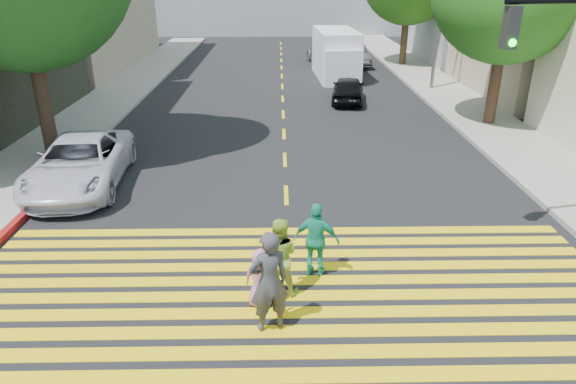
{
  "coord_description": "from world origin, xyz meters",
  "views": [
    {
      "loc": [
        -0.19,
        -7.57,
        6.0
      ],
      "look_at": [
        0.0,
        3.0,
        1.4
      ],
      "focal_mm": 32.0,
      "sensor_mm": 36.0,
      "label": 1
    }
  ],
  "objects_px": {
    "pedestrian_child": "(260,278)",
    "dark_car_near": "(348,89)",
    "pedestrian_extra": "(317,240)",
    "white_sedan": "(80,163)",
    "dark_car_parked": "(354,55)",
    "silver_car": "(326,54)",
    "white_van": "(336,56)",
    "pedestrian_man": "(269,282)",
    "pedestrian_woman": "(279,257)"
  },
  "relations": [
    {
      "from": "pedestrian_child",
      "to": "dark_car_near",
      "type": "bearing_deg",
      "value": -88.61
    },
    {
      "from": "pedestrian_extra",
      "to": "dark_car_near",
      "type": "xyz_separation_m",
      "value": [
        2.62,
        15.49,
        -0.19
      ]
    },
    {
      "from": "white_sedan",
      "to": "dark_car_parked",
      "type": "distance_m",
      "value": 23.58
    },
    {
      "from": "pedestrian_child",
      "to": "pedestrian_extra",
      "type": "distance_m",
      "value": 1.6
    },
    {
      "from": "silver_car",
      "to": "white_van",
      "type": "bearing_deg",
      "value": 85.0
    },
    {
      "from": "pedestrian_man",
      "to": "white_sedan",
      "type": "bearing_deg",
      "value": -70.26
    },
    {
      "from": "pedestrian_woman",
      "to": "white_sedan",
      "type": "relative_size",
      "value": 0.31
    },
    {
      "from": "pedestrian_extra",
      "to": "white_van",
      "type": "relative_size",
      "value": 0.28
    },
    {
      "from": "white_sedan",
      "to": "pedestrian_woman",
      "type": "bearing_deg",
      "value": -48.48
    },
    {
      "from": "white_sedan",
      "to": "dark_car_near",
      "type": "relative_size",
      "value": 1.41
    },
    {
      "from": "silver_car",
      "to": "white_van",
      "type": "xyz_separation_m",
      "value": [
        0.2,
        -4.97,
        0.6
      ]
    },
    {
      "from": "pedestrian_woman",
      "to": "pedestrian_extra",
      "type": "relative_size",
      "value": 1.0
    },
    {
      "from": "white_van",
      "to": "white_sedan",
      "type": "bearing_deg",
      "value": -122.21
    },
    {
      "from": "pedestrian_man",
      "to": "silver_car",
      "type": "height_order",
      "value": "pedestrian_man"
    },
    {
      "from": "pedestrian_child",
      "to": "dark_car_parked",
      "type": "distance_m",
      "value": 27.51
    },
    {
      "from": "pedestrian_woman",
      "to": "white_sedan",
      "type": "height_order",
      "value": "pedestrian_woman"
    },
    {
      "from": "white_sedan",
      "to": "white_van",
      "type": "height_order",
      "value": "white_van"
    },
    {
      "from": "dark_car_near",
      "to": "silver_car",
      "type": "height_order",
      "value": "silver_car"
    },
    {
      "from": "pedestrian_child",
      "to": "white_sedan",
      "type": "bearing_deg",
      "value": -33.64
    },
    {
      "from": "pedestrian_child",
      "to": "white_sedan",
      "type": "xyz_separation_m",
      "value": [
        -5.52,
        6.1,
        0.12
      ]
    },
    {
      "from": "white_sedan",
      "to": "pedestrian_man",
      "type": "bearing_deg",
      "value": -54.46
    },
    {
      "from": "pedestrian_man",
      "to": "silver_car",
      "type": "xyz_separation_m",
      "value": [
        3.42,
        28.37,
        -0.28
      ]
    },
    {
      "from": "white_sedan",
      "to": "dark_car_parked",
      "type": "height_order",
      "value": "white_sedan"
    },
    {
      "from": "dark_car_parked",
      "to": "dark_car_near",
      "type": "bearing_deg",
      "value": -105.39
    },
    {
      "from": "white_sedan",
      "to": "silver_car",
      "type": "bearing_deg",
      "value": 62.52
    },
    {
      "from": "pedestrian_man",
      "to": "pedestrian_woman",
      "type": "xyz_separation_m",
      "value": [
        0.17,
        1.12,
        -0.16
      ]
    },
    {
      "from": "pedestrian_extra",
      "to": "pedestrian_man",
      "type": "bearing_deg",
      "value": 76.99
    },
    {
      "from": "pedestrian_woman",
      "to": "pedestrian_child",
      "type": "height_order",
      "value": "pedestrian_woman"
    },
    {
      "from": "white_van",
      "to": "pedestrian_man",
      "type": "bearing_deg",
      "value": -101.66
    },
    {
      "from": "silver_car",
      "to": "white_van",
      "type": "relative_size",
      "value": 0.81
    },
    {
      "from": "silver_car",
      "to": "dark_car_parked",
      "type": "bearing_deg",
      "value": 151.68
    },
    {
      "from": "silver_car",
      "to": "white_van",
      "type": "distance_m",
      "value": 5.01
    },
    {
      "from": "pedestrian_extra",
      "to": "dark_car_near",
      "type": "bearing_deg",
      "value": -84.28
    },
    {
      "from": "white_sedan",
      "to": "pedestrian_child",
      "type": "bearing_deg",
      "value": -52.35
    },
    {
      "from": "silver_car",
      "to": "dark_car_near",
      "type": "bearing_deg",
      "value": 83.51
    },
    {
      "from": "pedestrian_woman",
      "to": "white_sedan",
      "type": "xyz_separation_m",
      "value": [
        -5.89,
        5.67,
        -0.09
      ]
    },
    {
      "from": "pedestrian_woman",
      "to": "silver_car",
      "type": "xyz_separation_m",
      "value": [
        3.25,
        27.25,
        -0.12
      ]
    },
    {
      "from": "dark_car_near",
      "to": "pedestrian_man",
      "type": "bearing_deg",
      "value": 86.39
    },
    {
      "from": "pedestrian_extra",
      "to": "white_van",
      "type": "xyz_separation_m",
      "value": [
        2.66,
        21.61,
        0.48
      ]
    },
    {
      "from": "dark_car_near",
      "to": "dark_car_parked",
      "type": "relative_size",
      "value": 0.88
    },
    {
      "from": "pedestrian_woman",
      "to": "silver_car",
      "type": "distance_m",
      "value": 27.44
    },
    {
      "from": "pedestrian_man",
      "to": "pedestrian_woman",
      "type": "distance_m",
      "value": 1.14
    },
    {
      "from": "dark_car_near",
      "to": "white_van",
      "type": "distance_m",
      "value": 6.16
    },
    {
      "from": "silver_car",
      "to": "pedestrian_woman",
      "type": "bearing_deg",
      "value": 75.91
    },
    {
      "from": "dark_car_near",
      "to": "white_van",
      "type": "relative_size",
      "value": 0.63
    },
    {
      "from": "white_van",
      "to": "dark_car_near",
      "type": "bearing_deg",
      "value": -93.27
    },
    {
      "from": "pedestrian_man",
      "to": "pedestrian_extra",
      "type": "xyz_separation_m",
      "value": [
        0.96,
        1.78,
        -0.16
      ]
    },
    {
      "from": "pedestrian_child",
      "to": "white_van",
      "type": "distance_m",
      "value": 23.03
    },
    {
      "from": "pedestrian_child",
      "to": "white_sedan",
      "type": "distance_m",
      "value": 8.23
    },
    {
      "from": "white_sedan",
      "to": "silver_car",
      "type": "xyz_separation_m",
      "value": [
        9.14,
        21.57,
        -0.03
      ]
    }
  ]
}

